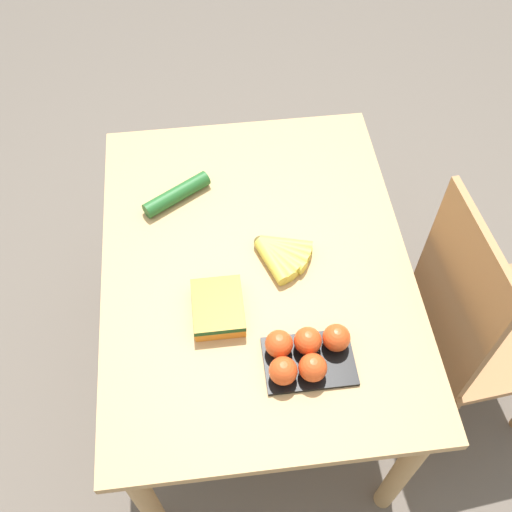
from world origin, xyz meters
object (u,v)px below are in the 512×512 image
(chair, at_px, (473,326))
(cucumber_near, at_px, (177,194))
(carrot_bag, at_px, (218,307))
(tomato_pack, at_px, (305,354))
(banana_bunch, at_px, (280,253))

(chair, xyz_separation_m, cucumber_near, (-0.41, -0.85, 0.25))
(chair, height_order, carrot_bag, chair)
(chair, height_order, cucumber_near, chair)
(tomato_pack, relative_size, carrot_bag, 1.39)
(carrot_bag, height_order, cucumber_near, carrot_bag)
(tomato_pack, xyz_separation_m, cucumber_near, (-0.57, -0.29, -0.02))
(banana_bunch, relative_size, carrot_bag, 1.02)
(tomato_pack, xyz_separation_m, carrot_bag, (-0.16, -0.20, -0.01))
(tomato_pack, height_order, carrot_bag, tomato_pack)
(tomato_pack, distance_m, cucumber_near, 0.64)
(chair, xyz_separation_m, carrot_bag, (-0.01, -0.76, 0.25))
(chair, distance_m, banana_bunch, 0.65)
(banana_bunch, bearing_deg, tomato_pack, 2.82)
(chair, bearing_deg, banana_bunch, 68.39)
(chair, height_order, banana_bunch, chair)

